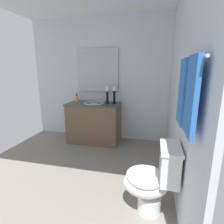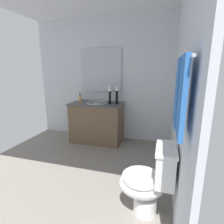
{
  "view_description": "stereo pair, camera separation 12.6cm",
  "coord_description": "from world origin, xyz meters",
  "px_view_note": "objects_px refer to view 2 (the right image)",
  "views": [
    {
      "loc": [
        2.22,
        1.13,
        1.45
      ],
      "look_at": [
        -0.16,
        0.57,
        0.86
      ],
      "focal_mm": 28.42,
      "sensor_mm": 36.0,
      "label": 1
    },
    {
      "loc": [
        2.19,
        1.26,
        1.45
      ],
      "look_at": [
        -0.16,
        0.57,
        0.86
      ],
      "focal_mm": 28.42,
      "sensor_mm": 36.0,
      "label": 2
    }
  ],
  "objects_px": {
    "sink_basin": "(97,105)",
    "towel_near_vanity": "(178,92)",
    "towel_bar": "(186,59)",
    "vanity_cabinet": "(97,122)",
    "towel_center": "(182,97)",
    "soap_bottle": "(80,98)",
    "candle_holder_tall": "(117,95)",
    "toilet": "(148,181)",
    "mirror": "(101,70)",
    "candle_holder_short": "(110,94)"
  },
  "relations": [
    {
      "from": "towel_bar",
      "to": "towel_center",
      "type": "height_order",
      "value": "towel_center"
    },
    {
      "from": "vanity_cabinet",
      "to": "mirror",
      "type": "height_order",
      "value": "mirror"
    },
    {
      "from": "candle_holder_tall",
      "to": "toilet",
      "type": "distance_m",
      "value": 1.95
    },
    {
      "from": "sink_basin",
      "to": "toilet",
      "type": "distance_m",
      "value": 2.05
    },
    {
      "from": "candle_holder_tall",
      "to": "towel_center",
      "type": "height_order",
      "value": "towel_center"
    },
    {
      "from": "soap_bottle",
      "to": "toilet",
      "type": "xyz_separation_m",
      "value": [
        1.67,
        1.55,
        -0.5
      ]
    },
    {
      "from": "soap_bottle",
      "to": "vanity_cabinet",
      "type": "bearing_deg",
      "value": 84.27
    },
    {
      "from": "toilet",
      "to": "towel_center",
      "type": "relative_size",
      "value": 1.47
    },
    {
      "from": "mirror",
      "to": "candle_holder_tall",
      "type": "relative_size",
      "value": 2.59
    },
    {
      "from": "soap_bottle",
      "to": "towel_near_vanity",
      "type": "bearing_deg",
      "value": 45.89
    },
    {
      "from": "sink_basin",
      "to": "soap_bottle",
      "type": "bearing_deg",
      "value": -95.71
    },
    {
      "from": "sink_basin",
      "to": "mirror",
      "type": "height_order",
      "value": "mirror"
    },
    {
      "from": "vanity_cabinet",
      "to": "candle_holder_short",
      "type": "relative_size",
      "value": 3.13
    },
    {
      "from": "vanity_cabinet",
      "to": "towel_near_vanity",
      "type": "height_order",
      "value": "towel_near_vanity"
    },
    {
      "from": "toilet",
      "to": "soap_bottle",
      "type": "bearing_deg",
      "value": -137.16
    },
    {
      "from": "towel_near_vanity",
      "to": "towel_center",
      "type": "bearing_deg",
      "value": 0.0
    },
    {
      "from": "vanity_cabinet",
      "to": "sink_basin",
      "type": "bearing_deg",
      "value": 90.0
    },
    {
      "from": "sink_basin",
      "to": "toilet",
      "type": "relative_size",
      "value": 0.54
    },
    {
      "from": "toilet",
      "to": "towel_near_vanity",
      "type": "height_order",
      "value": "towel_near_vanity"
    },
    {
      "from": "sink_basin",
      "to": "towel_bar",
      "type": "bearing_deg",
      "value": 36.93
    },
    {
      "from": "sink_basin",
      "to": "candle_holder_tall",
      "type": "height_order",
      "value": "candle_holder_tall"
    },
    {
      "from": "towel_center",
      "to": "sink_basin",
      "type": "bearing_deg",
      "value": -146.1
    },
    {
      "from": "sink_basin",
      "to": "towel_bar",
      "type": "height_order",
      "value": "towel_bar"
    },
    {
      "from": "mirror",
      "to": "towel_center",
      "type": "height_order",
      "value": "mirror"
    },
    {
      "from": "toilet",
      "to": "towel_center",
      "type": "height_order",
      "value": "towel_center"
    },
    {
      "from": "towel_center",
      "to": "mirror",
      "type": "bearing_deg",
      "value": -149.39
    },
    {
      "from": "toilet",
      "to": "towel_near_vanity",
      "type": "bearing_deg",
      "value": 81.98
    },
    {
      "from": "sink_basin",
      "to": "candle_holder_short",
      "type": "distance_m",
      "value": 0.35
    },
    {
      "from": "mirror",
      "to": "candle_holder_tall",
      "type": "distance_m",
      "value": 0.65
    },
    {
      "from": "towel_near_vanity",
      "to": "towel_center",
      "type": "relative_size",
      "value": 1.08
    },
    {
      "from": "towel_bar",
      "to": "soap_bottle",
      "type": "bearing_deg",
      "value": -136.91
    },
    {
      "from": "soap_bottle",
      "to": "towel_center",
      "type": "bearing_deg",
      "value": 40.04
    },
    {
      "from": "candle_holder_short",
      "to": "towel_bar",
      "type": "height_order",
      "value": "towel_bar"
    },
    {
      "from": "candle_holder_short",
      "to": "sink_basin",
      "type": "bearing_deg",
      "value": -86.29
    },
    {
      "from": "vanity_cabinet",
      "to": "towel_center",
      "type": "distance_m",
      "value": 2.63
    },
    {
      "from": "sink_basin",
      "to": "towel_near_vanity",
      "type": "bearing_deg",
      "value": 39.64
    },
    {
      "from": "sink_basin",
      "to": "towel_near_vanity",
      "type": "relative_size",
      "value": 0.73
    },
    {
      "from": "sink_basin",
      "to": "towel_near_vanity",
      "type": "height_order",
      "value": "towel_near_vanity"
    },
    {
      "from": "vanity_cabinet",
      "to": "mirror",
      "type": "distance_m",
      "value": 1.06
    },
    {
      "from": "toilet",
      "to": "towel_center",
      "type": "bearing_deg",
      "value": 26.1
    },
    {
      "from": "soap_bottle",
      "to": "towel_bar",
      "type": "xyz_separation_m",
      "value": [
        1.9,
        1.77,
        0.65
      ]
    },
    {
      "from": "vanity_cabinet",
      "to": "soap_bottle",
      "type": "height_order",
      "value": "soap_bottle"
    },
    {
      "from": "mirror",
      "to": "soap_bottle",
      "type": "distance_m",
      "value": 0.71
    },
    {
      "from": "vanity_cabinet",
      "to": "candle_holder_short",
      "type": "distance_m",
      "value": 0.64
    },
    {
      "from": "candle_holder_tall",
      "to": "towel_center",
      "type": "xyz_separation_m",
      "value": [
        2.1,
        0.98,
        0.31
      ]
    },
    {
      "from": "candle_holder_tall",
      "to": "towel_center",
      "type": "relative_size",
      "value": 0.65
    },
    {
      "from": "mirror",
      "to": "candle_holder_short",
      "type": "height_order",
      "value": "mirror"
    },
    {
      "from": "candle_holder_short",
      "to": "towel_center",
      "type": "bearing_deg",
      "value": 28.16
    },
    {
      "from": "sink_basin",
      "to": "vanity_cabinet",
      "type": "bearing_deg",
      "value": -90.0
    },
    {
      "from": "sink_basin",
      "to": "candle_holder_tall",
      "type": "bearing_deg",
      "value": 97.32
    }
  ]
}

